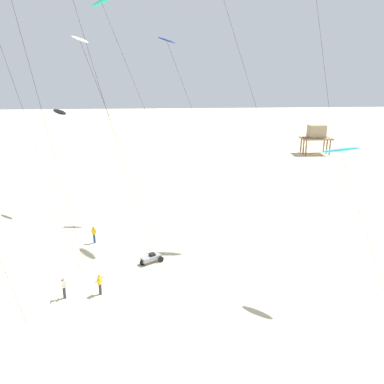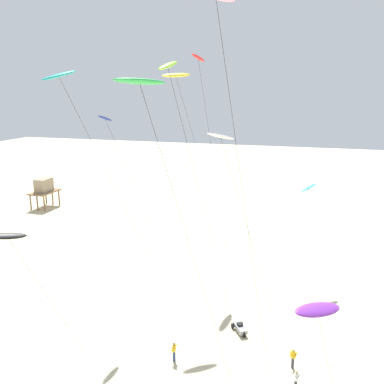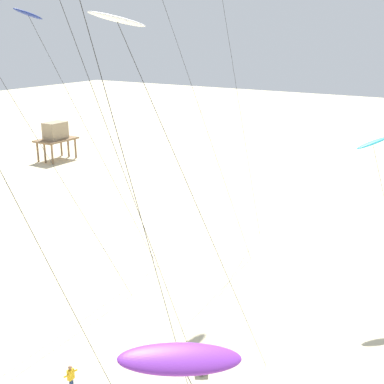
% 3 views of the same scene
% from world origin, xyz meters
% --- Properties ---
extents(ground_plane, '(260.00, 260.00, 0.00)m').
position_xyz_m(ground_plane, '(0.00, 0.00, 0.00)').
color(ground_plane, beige).
extents(kite_navy, '(7.86, 4.74, 18.95)m').
position_xyz_m(kite_navy, '(1.95, 18.31, 18.06)').
color(kite_navy, navy).
rests_on(kite_navy, ground).
extents(kite_white, '(7.50, 5.09, 18.37)m').
position_xyz_m(kite_white, '(-4.62, 5.95, 17.53)').
color(kite_white, white).
rests_on(kite_white, ground).
extents(kite_black, '(5.25, 3.72, 11.54)m').
position_xyz_m(kite_black, '(-10.18, 19.92, 11.04)').
color(kite_black, black).
rests_on(kite_black, ground).
extents(kite_teal, '(10.11, 6.65, 22.63)m').
position_xyz_m(kite_teal, '(-4.60, 18.53, 21.90)').
color(kite_teal, teal).
rests_on(kite_teal, ground).
extents(kite_cyan, '(4.93, 3.31, 11.09)m').
position_xyz_m(kite_cyan, '(13.31, 0.04, 10.54)').
color(kite_cyan, '#33BFE0').
rests_on(kite_cyan, ground).
extents(kite_flyer_nearest, '(0.68, 0.66, 1.67)m').
position_xyz_m(kite_flyer_nearest, '(-6.13, -0.06, 0.89)').
color(kite_flyer_nearest, '#33333D').
rests_on(kite_flyer_nearest, ground).
extents(kite_flyer_middle, '(0.66, 0.68, 1.67)m').
position_xyz_m(kite_flyer_middle, '(-3.62, 0.28, 0.89)').
color(kite_flyer_middle, '#33333D').
rests_on(kite_flyer_middle, ground).
extents(kite_flyer_furthest, '(0.53, 0.51, 1.67)m').
position_xyz_m(kite_flyer_furthest, '(-5.50, 9.39, 0.89)').
color(kite_flyer_furthest, navy).
rests_on(kite_flyer_furthest, ground).
extents(stilt_house, '(5.62, 3.60, 5.44)m').
position_xyz_m(stilt_house, '(29.60, 46.93, 3.79)').
color(stilt_house, '#846647').
rests_on(stilt_house, ground).
extents(beach_buggy, '(2.03, 1.72, 0.82)m').
position_xyz_m(beach_buggy, '(-0.02, 5.05, 0.43)').
color(beach_buggy, gray).
rests_on(beach_buggy, ground).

